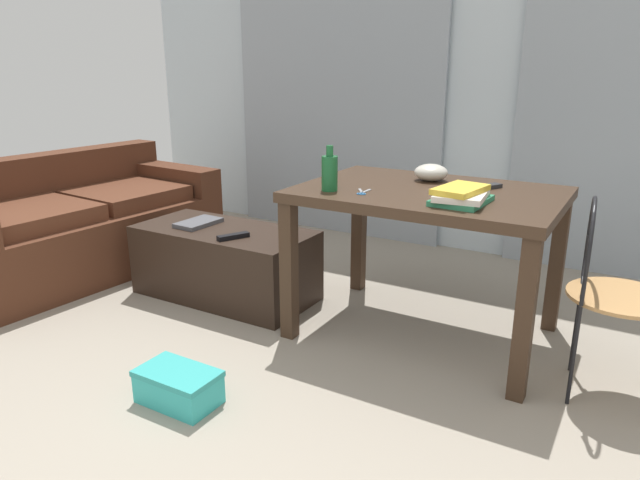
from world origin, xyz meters
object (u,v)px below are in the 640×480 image
object	(u,v)px
couch	(74,226)
craft_table	(428,210)
book_stack	(461,196)
tv_remote_on_table	(487,187)
magazine	(198,223)
coffee_table	(225,263)
wire_chair	(605,277)
scissors	(362,192)
shoebox	(179,386)
bottle_near	(330,172)
bowl	(431,172)
tv_remote_primary	(233,236)

from	to	relation	value
couch	craft_table	size ratio (longest dim) A/B	1.52
book_stack	tv_remote_on_table	size ratio (longest dim) A/B	1.83
craft_table	magazine	size ratio (longest dim) A/B	4.53
coffee_table	craft_table	world-z (taller)	craft_table
wire_chair	scissors	distance (m)	1.09
wire_chair	shoebox	distance (m)	1.78
coffee_table	bottle_near	distance (m)	1.02
wire_chair	book_stack	world-z (taller)	wire_chair
craft_table	bowl	world-z (taller)	bowl
coffee_table	tv_remote_primary	world-z (taller)	tv_remote_primary
wire_chair	shoebox	bearing A→B (deg)	-146.46
tv_remote_on_table	couch	bearing A→B (deg)	-143.27
couch	scissors	world-z (taller)	scissors
couch	bowl	size ratio (longest dim) A/B	10.94
book_stack	shoebox	distance (m)	1.43
bottle_near	magazine	world-z (taller)	bottle_near
coffee_table	bowl	size ratio (longest dim) A/B	6.16
bowl	magazine	xyz separation A→B (m)	(-1.30, -0.34, -0.37)
couch	scissors	bearing A→B (deg)	0.56
tv_remote_on_table	magazine	bearing A→B (deg)	-142.13
bottle_near	tv_remote_primary	bearing A→B (deg)	178.56
book_stack	scissors	xyz separation A→B (m)	(-0.46, -0.03, -0.03)
scissors	bowl	bearing A→B (deg)	68.74
coffee_table	craft_table	xyz separation A→B (m)	(1.19, 0.12, 0.44)
couch	bottle_near	distance (m)	2.03
tv_remote_primary	bowl	bearing A→B (deg)	52.55
book_stack	scissors	bearing A→B (deg)	-176.40
bowl	magazine	distance (m)	1.39
wire_chair	shoebox	world-z (taller)	wire_chair
bowl	scissors	distance (m)	0.48
tv_remote_primary	shoebox	bearing A→B (deg)	-39.09
craft_table	book_stack	bearing A→B (deg)	-43.17
tv_remote_primary	coffee_table	bearing A→B (deg)	170.76
bowl	scissors	world-z (taller)	bowl
wire_chair	tv_remote_primary	size ratio (longest dim) A/B	4.66
wire_chair	magazine	world-z (taller)	wire_chair
book_stack	craft_table	bearing A→B (deg)	136.83
craft_table	coffee_table	bearing A→B (deg)	-173.99
tv_remote_on_table	tv_remote_primary	distance (m)	1.35
couch	coffee_table	xyz separation A→B (m)	(1.18, 0.13, -0.09)
scissors	couch	bearing A→B (deg)	-179.44
magazine	shoebox	distance (m)	1.29
craft_table	couch	bearing A→B (deg)	-173.86
bottle_near	magazine	distance (m)	1.06
coffee_table	wire_chair	world-z (taller)	wire_chair
book_stack	magazine	bearing A→B (deg)	177.37
craft_table	magazine	world-z (taller)	craft_table
tv_remote_primary	shoebox	size ratio (longest dim) A/B	0.54
coffee_table	scissors	bearing A→B (deg)	-6.56
couch	tv_remote_primary	distance (m)	1.35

